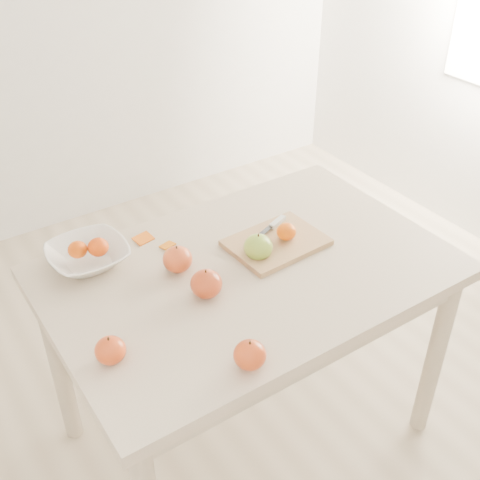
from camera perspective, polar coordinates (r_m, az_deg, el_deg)
ground at (r=2.34m, az=0.71°, el=-17.36°), size 3.50×3.50×0.00m
table at (r=1.87m, az=0.85°, el=-4.98°), size 1.20×0.80×0.75m
cutting_board at (r=1.90m, az=3.46°, el=-0.25°), size 0.31×0.23×0.02m
board_tangerine at (r=1.89m, az=4.41°, el=0.80°), size 0.06×0.06×0.05m
fruit_bowl at (r=1.86m, az=-14.21°, el=-1.45°), size 0.24×0.24×0.06m
bowl_tangerine_near at (r=1.85m, az=-15.15°, el=-0.88°), size 0.06×0.06×0.05m
bowl_tangerine_far at (r=1.84m, az=-13.30°, el=-0.65°), size 0.06×0.06×0.06m
orange_peel_a at (r=1.95m, az=-9.14°, el=0.03°), size 0.07×0.06×0.01m
orange_peel_b at (r=1.91m, az=-6.88°, el=-0.56°), size 0.05×0.04×0.01m
paring_knife at (r=1.96m, az=3.34°, el=1.55°), size 0.17×0.07×0.01m
apple_green at (r=1.82m, az=1.74°, el=-0.67°), size 0.09×0.09×0.08m
apple_red_b at (r=1.68m, az=-3.22°, el=-4.17°), size 0.09×0.09×0.08m
apple_red_d at (r=1.53m, az=-12.20°, el=-10.18°), size 0.08×0.08×0.07m
apple_red_c at (r=1.48m, az=0.94°, el=-10.83°), size 0.08×0.08×0.07m
apple_red_a at (r=1.78m, az=-5.95°, el=-1.83°), size 0.09×0.09×0.08m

